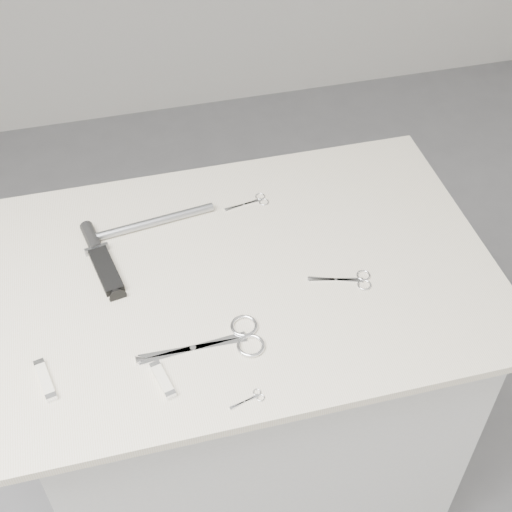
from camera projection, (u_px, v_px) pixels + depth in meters
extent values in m
cube|color=gray|center=(250.00, 484.00, 2.11)|extent=(4.00, 4.00, 0.01)
cube|color=silver|center=(249.00, 399.00, 1.78)|extent=(0.90, 0.60, 0.90)
cube|color=beige|center=(248.00, 273.00, 1.46)|extent=(1.00, 0.70, 0.02)
cube|color=silver|center=(193.00, 348.00, 1.31)|extent=(0.20, 0.04, 0.00)
cylinder|color=silver|center=(193.00, 348.00, 1.31)|extent=(0.01, 0.01, 0.01)
torus|color=silver|center=(244.00, 326.00, 1.34)|extent=(0.05, 0.05, 0.01)
torus|color=silver|center=(251.00, 346.00, 1.31)|extent=(0.05, 0.05, 0.01)
cube|color=silver|center=(336.00, 280.00, 1.43)|extent=(0.11, 0.05, 0.00)
cylinder|color=silver|center=(336.00, 279.00, 1.43)|extent=(0.01, 0.01, 0.00)
torus|color=silver|center=(363.00, 275.00, 1.44)|extent=(0.03, 0.03, 0.00)
torus|color=silver|center=(364.00, 285.00, 1.42)|extent=(0.03, 0.03, 0.00)
cube|color=silver|center=(244.00, 205.00, 1.59)|extent=(0.09, 0.03, 0.00)
cylinder|color=silver|center=(244.00, 205.00, 1.59)|extent=(0.01, 0.01, 0.00)
torus|color=silver|center=(260.00, 196.00, 1.61)|extent=(0.02, 0.02, 0.00)
torus|color=silver|center=(264.00, 202.00, 1.59)|extent=(0.02, 0.02, 0.00)
cube|color=silver|center=(244.00, 402.00, 1.23)|extent=(0.06, 0.02, 0.00)
cylinder|color=silver|center=(244.00, 402.00, 1.23)|extent=(0.00, 0.00, 0.00)
torus|color=silver|center=(257.00, 392.00, 1.24)|extent=(0.02, 0.02, 0.00)
torus|color=silver|center=(261.00, 398.00, 1.23)|extent=(0.02, 0.02, 0.00)
cube|color=black|center=(106.00, 270.00, 1.44)|extent=(0.06, 0.13, 0.02)
cube|color=gray|center=(97.00, 249.00, 1.48)|extent=(0.05, 0.02, 0.02)
cylinder|color=black|center=(91.00, 237.00, 1.50)|extent=(0.04, 0.08, 0.03)
cube|color=#EDE7CE|center=(163.00, 380.00, 1.25)|extent=(0.03, 0.08, 0.01)
cube|color=silver|center=(155.00, 366.00, 1.28)|extent=(0.02, 0.01, 0.01)
cube|color=silver|center=(171.00, 395.00, 1.23)|extent=(0.02, 0.01, 0.01)
cube|color=#EDE7CE|center=(45.00, 380.00, 1.25)|extent=(0.04, 0.09, 0.01)
cube|color=silver|center=(39.00, 363.00, 1.28)|extent=(0.02, 0.01, 0.01)
cube|color=silver|center=(51.00, 397.00, 1.23)|extent=(0.02, 0.01, 0.01)
cylinder|color=gray|center=(152.00, 222.00, 1.53)|extent=(0.28, 0.06, 0.02)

